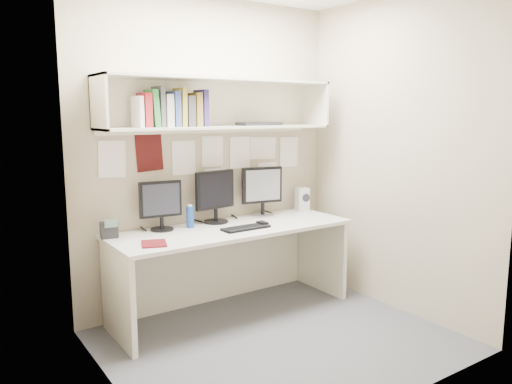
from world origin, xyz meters
TOP-DOWN VIEW (x-y plane):
  - floor at (0.00, 0.00)m, footprint 2.40×2.00m
  - wall_back at (0.00, 1.00)m, footprint 2.40×0.02m
  - wall_front at (0.00, -1.00)m, footprint 2.40×0.02m
  - wall_left at (-1.20, 0.00)m, footprint 0.02×2.00m
  - wall_right at (1.20, 0.00)m, footprint 0.02×2.00m
  - desk at (0.00, 0.65)m, footprint 2.00×0.70m
  - overhead_hutch at (0.00, 0.86)m, footprint 2.00×0.38m
  - pinned_papers at (0.00, 0.99)m, footprint 1.92×0.01m
  - monitor_left at (-0.52, 0.87)m, footprint 0.34×0.18m
  - monitor_center at (-0.03, 0.87)m, footprint 0.38×0.21m
  - monitor_right at (0.45, 0.87)m, footprint 0.38×0.21m
  - keyboard at (0.05, 0.52)m, footprint 0.40×0.15m
  - mouse at (0.23, 0.55)m, footprint 0.07×0.10m
  - speaker at (0.91, 0.86)m, footprint 0.13×0.14m
  - blue_bottle at (-0.29, 0.82)m, footprint 0.06×0.06m
  - maroon_notebook at (-0.74, 0.49)m, footprint 0.23×0.25m
  - desk_phone at (-0.94, 0.86)m, footprint 0.14×0.13m
  - book_stack at (-0.43, 0.82)m, footprint 0.56×0.19m
  - hutch_tray at (0.39, 0.82)m, footprint 0.41×0.18m

SIDE VIEW (x-z plane):
  - floor at x=0.00m, z-range -0.01..0.01m
  - desk at x=0.00m, z-range 0.00..0.73m
  - maroon_notebook at x=-0.74m, z-range 0.73..0.74m
  - keyboard at x=0.05m, z-range 0.73..0.75m
  - mouse at x=0.23m, z-range 0.73..0.76m
  - desk_phone at x=-0.94m, z-range 0.71..0.86m
  - blue_bottle at x=-0.29m, z-range 0.73..0.91m
  - speaker at x=0.91m, z-range 0.73..0.95m
  - monitor_left at x=-0.52m, z-range 0.75..1.14m
  - monitor_center at x=-0.03m, z-range 0.75..1.19m
  - monitor_right at x=0.45m, z-range 0.75..1.19m
  - pinned_papers at x=0.00m, z-range 1.01..1.49m
  - wall_back at x=0.00m, z-range 0.00..2.60m
  - wall_front at x=0.00m, z-range 0.00..2.60m
  - wall_left at x=-1.20m, z-range 0.00..2.60m
  - wall_right at x=1.20m, z-range 0.00..2.60m
  - hutch_tray at x=0.39m, z-range 1.54..1.57m
  - book_stack at x=-0.43m, z-range 1.52..1.82m
  - overhead_hutch at x=0.00m, z-range 1.52..1.92m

